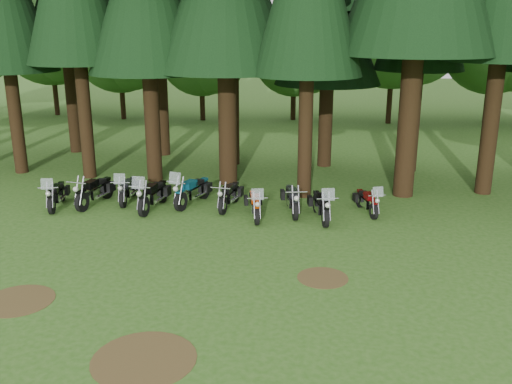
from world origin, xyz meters
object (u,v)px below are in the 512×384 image
Objects in this scene: motorcycle_3 at (153,196)px; motorcycle_6 at (255,205)px; motorcycle_0 at (56,195)px; motorcycle_2 at (128,190)px; motorcycle_5 at (229,196)px; motorcycle_9 at (367,202)px; motorcycle_4 at (192,192)px; motorcycle_8 at (321,206)px; motorcycle_7 at (292,200)px; motorcycle_1 at (95,192)px.

motorcycle_6 is (3.86, -0.36, -0.07)m from motorcycle_3.
motorcycle_3 is (3.66, 0.33, 0.05)m from motorcycle_0.
motorcycle_5 is (4.02, -0.16, -0.01)m from motorcycle_2.
motorcycle_9 is (7.82, 0.76, -0.10)m from motorcycle_3.
motorcycle_0 reaches higher than motorcycle_9.
motorcycle_0 is at bearing -151.05° from motorcycle_4.
motorcycle_2 is 7.52m from motorcycle_8.
motorcycle_7 is at bearing 168.22° from motorcycle_9.
motorcycle_1 is 1.08× the size of motorcycle_7.
motorcycle_1 is 0.98× the size of motorcycle_3.
motorcycle_5 is 2.38m from motorcycle_7.
motorcycle_9 is at bearing 10.18° from motorcycle_3.
motorcycle_0 reaches higher than motorcycle_2.
motorcycle_9 is at bearing -5.41° from motorcycle_7.
motorcycle_3 is at bearing -8.73° from motorcycle_0.
motorcycle_8 is at bearing 5.34° from motorcycle_4.
motorcycle_7 is at bearing 136.50° from motorcycle_8.
motorcycle_1 is 1.00× the size of motorcycle_4.
motorcycle_4 is at bearing -1.38° from motorcycle_0.
motorcycle_2 is 1.00× the size of motorcycle_5.
motorcycle_8 reaches higher than motorcycle_5.
motorcycle_8 is (2.33, 0.16, 0.03)m from motorcycle_6.
motorcycle_6 is at bearing -34.68° from motorcycle_5.
motorcycle_5 is 3.53m from motorcycle_8.
motorcycle_0 is 2.63m from motorcycle_2.
motorcycle_5 is at bearing -5.64° from motorcycle_0.
motorcycle_5 is 1.13× the size of motorcycle_9.
motorcycle_5 is at bearing 12.65° from motorcycle_1.
motorcycle_4 reaches higher than motorcycle_1.
motorcycle_9 is (3.96, 1.12, -0.04)m from motorcycle_6.
motorcycle_0 is at bearing -149.00° from motorcycle_1.
motorcycle_6 is (1.11, -0.95, -0.00)m from motorcycle_5.
motorcycle_4 is 1.12× the size of motorcycle_6.
motorcycle_9 reaches higher than motorcycle_5.
motorcycle_1 is 3.71m from motorcycle_4.
motorcycle_2 is 0.97× the size of motorcycle_8.
motorcycle_6 is 0.96× the size of motorcycle_7.
motorcycle_0 is 1.39m from motorcycle_1.
motorcycle_2 is 9.09m from motorcycle_9.
motorcycle_9 is at bearing 11.42° from motorcycle_1.
motorcycle_8 is at bearing -10.66° from motorcycle_6.
motorcycle_8 is (7.46, -0.96, 0.02)m from motorcycle_2.
motorcycle_7 is (5.13, 0.41, -0.05)m from motorcycle_3.
motorcycle_4 is (3.67, 0.56, 0.01)m from motorcycle_1.
motorcycle_4 reaches higher than motorcycle_9.
motorcycle_2 reaches higher than motorcycle_1.
motorcycle_1 is at bearing 8.83° from motorcycle_0.
motorcycle_0 is 1.00× the size of motorcycle_5.
motorcycle_1 is 7.50m from motorcycle_7.
motorcycle_0 is at bearing 165.21° from motorcycle_6.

